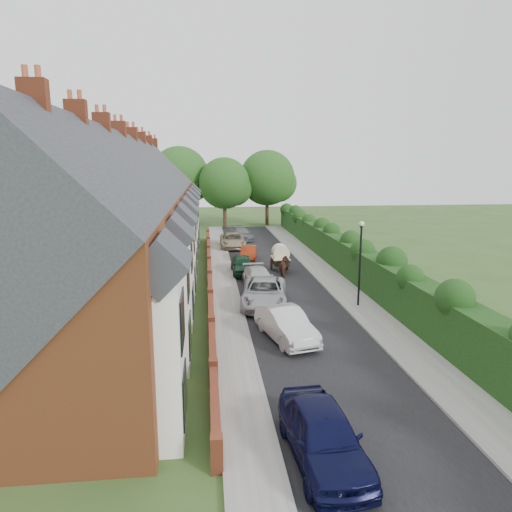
{
  "coord_description": "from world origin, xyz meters",
  "views": [
    {
      "loc": [
        -5.5,
        -21.25,
        8.37
      ],
      "look_at": [
        -2.16,
        9.17,
        2.2
      ],
      "focal_mm": 32.0,
      "sensor_mm": 36.0,
      "label": 1
    }
  ],
  "objects_px": {
    "car_navy": "(323,435)",
    "car_red": "(249,253)",
    "car_silver_a": "(286,325)",
    "horse": "(285,267)",
    "car_silver_b": "(264,292)",
    "car_white": "(259,278)",
    "horse_cart": "(280,256)",
    "car_beige": "(233,240)",
    "lamppost": "(360,253)",
    "car_grey": "(241,234)",
    "car_green": "(242,265)"
  },
  "relations": [
    {
      "from": "car_navy",
      "to": "car_red",
      "type": "bearing_deg",
      "value": 85.64
    },
    {
      "from": "car_silver_a",
      "to": "horse",
      "type": "distance_m",
      "value": 12.49
    },
    {
      "from": "car_silver_b",
      "to": "car_red",
      "type": "height_order",
      "value": "car_silver_b"
    },
    {
      "from": "car_white",
      "to": "horse_cart",
      "type": "height_order",
      "value": "horse_cart"
    },
    {
      "from": "car_silver_a",
      "to": "car_beige",
      "type": "height_order",
      "value": "car_silver_a"
    },
    {
      "from": "horse_cart",
      "to": "lamppost",
      "type": "bearing_deg",
      "value": -72.16
    },
    {
      "from": "car_silver_b",
      "to": "car_grey",
      "type": "distance_m",
      "value": 24.4
    },
    {
      "from": "car_silver_b",
      "to": "car_silver_a",
      "type": "bearing_deg",
      "value": -77.66
    },
    {
      "from": "lamppost",
      "to": "car_white",
      "type": "distance_m",
      "value": 7.93
    },
    {
      "from": "lamppost",
      "to": "car_silver_a",
      "type": "height_order",
      "value": "lamppost"
    },
    {
      "from": "lamppost",
      "to": "car_navy",
      "type": "height_order",
      "value": "lamppost"
    },
    {
      "from": "car_green",
      "to": "car_white",
      "type": "bearing_deg",
      "value": -78.88
    },
    {
      "from": "car_silver_a",
      "to": "horse_cart",
      "type": "xyz_separation_m",
      "value": [
        2.06,
        14.28,
        0.48
      ]
    },
    {
      "from": "car_navy",
      "to": "horse_cart",
      "type": "xyz_separation_m",
      "value": [
        2.6,
        23.48,
        0.44
      ]
    },
    {
      "from": "car_silver_a",
      "to": "car_grey",
      "type": "height_order",
      "value": "car_silver_a"
    },
    {
      "from": "car_white",
      "to": "car_grey",
      "type": "xyz_separation_m",
      "value": [
        0.27,
        20.19,
        0.05
      ]
    },
    {
      "from": "car_navy",
      "to": "car_grey",
      "type": "distance_m",
      "value": 39.21
    },
    {
      "from": "car_white",
      "to": "car_green",
      "type": "bearing_deg",
      "value": 97.0
    },
    {
      "from": "car_red",
      "to": "horse_cart",
      "type": "xyz_separation_m",
      "value": [
        2.12,
        -4.52,
        0.61
      ]
    },
    {
      "from": "car_green",
      "to": "horse_cart",
      "type": "distance_m",
      "value": 3.15
    },
    {
      "from": "lamppost",
      "to": "car_silver_b",
      "type": "distance_m",
      "value": 6.15
    },
    {
      "from": "car_red",
      "to": "car_silver_b",
      "type": "bearing_deg",
      "value": -83.24
    },
    {
      "from": "car_red",
      "to": "car_beige",
      "type": "bearing_deg",
      "value": 107.32
    },
    {
      "from": "car_red",
      "to": "horse",
      "type": "distance_m",
      "value": 6.82
    },
    {
      "from": "horse",
      "to": "horse_cart",
      "type": "height_order",
      "value": "horse_cart"
    },
    {
      "from": "lamppost",
      "to": "car_silver_a",
      "type": "distance_m",
      "value": 7.37
    },
    {
      "from": "car_silver_a",
      "to": "car_white",
      "type": "height_order",
      "value": "car_silver_a"
    },
    {
      "from": "lamppost",
      "to": "car_green",
      "type": "bearing_deg",
      "value": 124.03
    },
    {
      "from": "car_navy",
      "to": "horse_cart",
      "type": "bearing_deg",
      "value": 80.3
    },
    {
      "from": "car_white",
      "to": "car_red",
      "type": "height_order",
      "value": "car_white"
    },
    {
      "from": "car_silver_a",
      "to": "car_beige",
      "type": "relative_size",
      "value": 0.86
    },
    {
      "from": "horse",
      "to": "car_silver_a",
      "type": "bearing_deg",
      "value": 86.06
    },
    {
      "from": "car_green",
      "to": "car_beige",
      "type": "xyz_separation_m",
      "value": [
        -0.1,
        11.39,
        0.04
      ]
    },
    {
      "from": "car_beige",
      "to": "horse_cart",
      "type": "xyz_separation_m",
      "value": [
        3.16,
        -10.86,
        0.5
      ]
    },
    {
      "from": "car_grey",
      "to": "horse_cart",
      "type": "xyz_separation_m",
      "value": [
        1.97,
        -15.72,
        0.55
      ]
    },
    {
      "from": "lamppost",
      "to": "car_silver_a",
      "type": "relative_size",
      "value": 1.11
    },
    {
      "from": "car_white",
      "to": "car_silver_b",
      "type": "bearing_deg",
      "value": -96.89
    },
    {
      "from": "car_red",
      "to": "horse_cart",
      "type": "distance_m",
      "value": 5.03
    },
    {
      "from": "car_beige",
      "to": "car_white",
      "type": "bearing_deg",
      "value": -85.85
    },
    {
      "from": "car_navy",
      "to": "horse",
      "type": "bearing_deg",
      "value": 79.73
    },
    {
      "from": "car_red",
      "to": "car_beige",
      "type": "distance_m",
      "value": 6.42
    },
    {
      "from": "car_silver_b",
      "to": "car_red",
      "type": "distance_m",
      "value": 13.2
    },
    {
      "from": "car_white",
      "to": "car_grey",
      "type": "bearing_deg",
      "value": 84.51
    },
    {
      "from": "horse",
      "to": "car_red",
      "type": "bearing_deg",
      "value": -66.32
    },
    {
      "from": "horse",
      "to": "horse_cart",
      "type": "xyz_separation_m",
      "value": [
        0.0,
        1.95,
        0.48
      ]
    },
    {
      "from": "car_green",
      "to": "car_grey",
      "type": "height_order",
      "value": "car_green"
    },
    {
      "from": "car_silver_a",
      "to": "car_white",
      "type": "xyz_separation_m",
      "value": [
        -0.19,
        9.81,
        -0.11
      ]
    },
    {
      "from": "car_white",
      "to": "lamppost",
      "type": "bearing_deg",
      "value": -48.88
    },
    {
      "from": "car_beige",
      "to": "car_grey",
      "type": "relative_size",
      "value": 1.12
    },
    {
      "from": "car_silver_b",
      "to": "car_white",
      "type": "distance_m",
      "value": 4.21
    }
  ]
}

